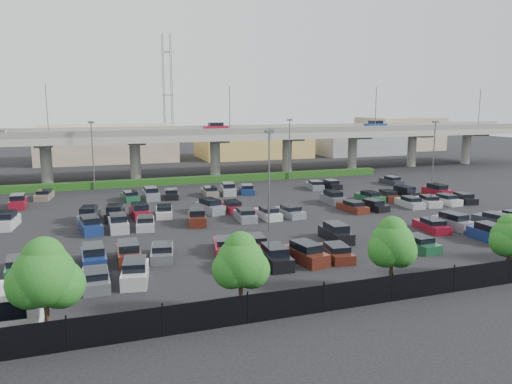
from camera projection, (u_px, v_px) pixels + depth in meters
ground at (244, 215)px, 58.53m from camera, size 280.00×280.00×0.00m
overpass at (186, 138)px, 86.98m from camera, size 150.00×13.00×15.80m
hedge at (197, 180)px, 81.63m from camera, size 66.00×1.60×1.10m
fence at (378, 291)px, 32.37m from camera, size 70.00×0.10×2.00m
tree_row at (377, 245)px, 33.53m from camera, size 65.07×3.66×5.94m
parked_cars at (241, 219)px, 53.76m from camera, size 62.97×41.67×1.67m
light_poles at (205, 161)px, 57.94m from camera, size 66.90×48.38×10.30m
distant_buildings at (213, 142)px, 119.31m from camera, size 138.00×24.00×9.00m
comm_tower at (168, 92)px, 125.79m from camera, size 2.40×2.40×30.00m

